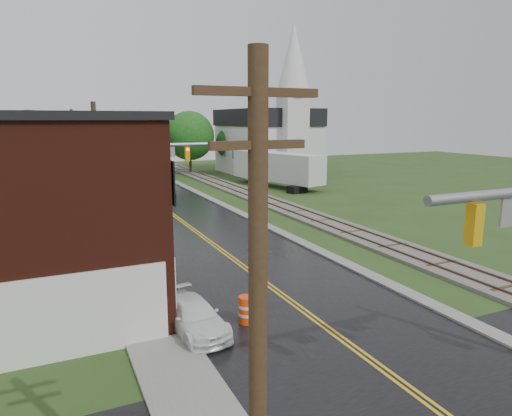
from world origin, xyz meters
TOP-DOWN VIEW (x-y plane):
  - main_road at (0.00, 30.00)m, footprint 10.00×90.00m
  - curb_right at (5.40, 35.00)m, footprint 0.80×70.00m
  - sidewalk_left at (-6.20, 25.00)m, footprint 2.40×50.00m
  - yellow_house at (-11.00, 26.00)m, footprint 8.00×7.00m
  - darkred_building at (-10.00, 35.00)m, footprint 7.00×6.00m
  - church at (20.00, 53.74)m, footprint 10.40×18.40m
  - railroad at (10.00, 35.00)m, footprint 3.20×80.00m
  - traffic_signal_far at (-3.47, 27.00)m, footprint 7.34×0.43m
  - utility_pole_a at (-6.80, 0.00)m, footprint 1.80×0.28m
  - utility_pole_b at (-6.80, 22.00)m, footprint 1.80×0.28m
  - utility_pole_c at (-6.80, 44.00)m, footprint 1.80×0.28m
  - tree_left_e at (-8.85, 45.90)m, footprint 6.40×6.40m
  - suv_dark at (1.09, 39.84)m, footprint 2.21×4.47m
  - pickup_white at (-4.80, 10.18)m, footprint 2.15×4.37m
  - semi_trailer at (15.49, 42.56)m, footprint 6.22×13.54m
  - construction_barrel at (-2.66, 10.00)m, footprint 0.73×0.73m

SIDE VIEW (x-z plane):
  - main_road at x=0.00m, z-range -0.01..0.01m
  - curb_right at x=5.40m, z-range -0.06..0.06m
  - sidewalk_left at x=-6.20m, z-range -0.06..0.06m
  - railroad at x=10.00m, z-range -0.04..0.26m
  - construction_barrel at x=-2.66m, z-range 0.00..1.11m
  - suv_dark at x=1.09m, z-range 0.00..1.22m
  - pickup_white at x=-4.80m, z-range 0.00..1.22m
  - darkred_building at x=-10.00m, z-range 0.00..4.40m
  - semi_trailer at x=15.49m, z-range 0.37..4.48m
  - yellow_house at x=-11.00m, z-range 0.00..6.40m
  - utility_pole_a at x=-6.80m, z-range 0.22..9.22m
  - utility_pole_b at x=-6.80m, z-range 0.22..9.22m
  - utility_pole_c at x=-6.80m, z-range 0.22..9.22m
  - tree_left_e at x=-8.85m, z-range 0.73..8.89m
  - traffic_signal_far at x=-3.47m, z-range 1.37..8.57m
  - church at x=20.00m, z-range -4.17..15.83m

